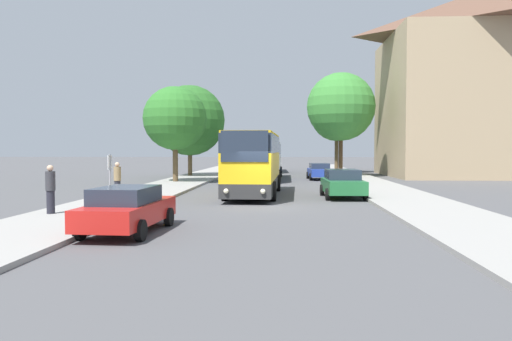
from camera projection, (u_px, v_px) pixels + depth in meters
The scene contains 17 objects.
ground_plane at pixel (265, 206), 22.97m from camera, with size 300.00×300.00×0.00m, color #4C4C4F.
sidewalk_left at pixel (116, 203), 23.36m from camera, with size 4.00×120.00×0.15m, color gray.
sidewalk_right at pixel (419, 205), 22.57m from camera, with size 4.00×120.00×0.15m, color gray.
building_right_background at pixel (482, 84), 47.95m from camera, with size 17.77×14.44×17.85m.
bus_front at pixel (254, 163), 27.92m from camera, with size 2.94×10.24×3.48m.
bus_middle at pixel (265, 159), 43.02m from camera, with size 2.95×11.94×3.23m.
bus_rear at pixel (268, 156), 58.09m from camera, with size 3.00×10.61×3.34m.
parked_car_left_curb at pixel (127, 209), 15.43m from camera, with size 2.16×4.65×1.44m.
parked_car_right_near at pixel (343, 183), 26.59m from camera, with size 2.21×4.38×1.52m.
parked_car_right_far at pixel (320, 171), 42.75m from camera, with size 2.11×4.37×1.41m.
bus_stop_sign at pixel (110, 174), 21.22m from camera, with size 0.08×0.45×2.24m.
pedestrian_waiting_near at pixel (117, 180), 25.19m from camera, with size 0.36×0.36×1.80m.
pedestrian_waiting_far at pixel (50, 189), 18.87m from camera, with size 0.36×0.36×1.85m.
tree_left_near at pixel (190, 121), 46.56m from camera, with size 6.57×6.57×8.44m.
tree_left_far at pixel (175, 118), 37.89m from camera, with size 4.84×4.84×7.24m.
tree_right_near at pixel (337, 115), 54.93m from camera, with size 5.68×5.68×9.06m.
tree_right_mid at pixel (341, 107), 46.94m from camera, with size 6.42×6.42×9.67m.
Camera 1 is at (0.86, -22.87, 2.58)m, focal length 35.00 mm.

